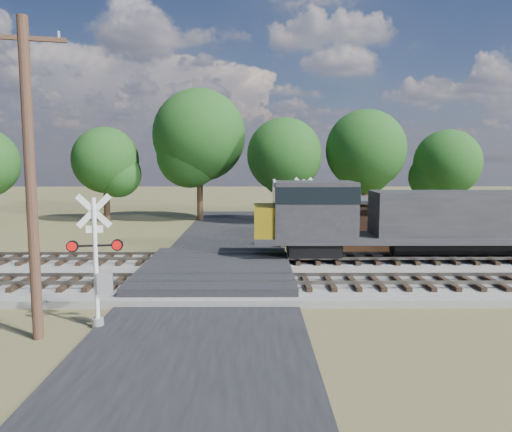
{
  "coord_description": "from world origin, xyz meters",
  "views": [
    {
      "loc": [
        1.76,
        -22.7,
        5.59
      ],
      "look_at": [
        1.89,
        2.0,
        2.77
      ],
      "focal_mm": 35.0,
      "sensor_mm": 36.0,
      "label": 1
    }
  ],
  "objects_px": {
    "crossing_signal_near": "(99,273)",
    "utility_pole": "(30,173)",
    "equipment_shed": "(359,222)",
    "crossing_signal_far": "(302,220)"
  },
  "relations": [
    {
      "from": "crossing_signal_far",
      "to": "equipment_shed",
      "type": "xyz_separation_m",
      "value": [
        3.8,
        1.28,
        -0.29
      ]
    },
    {
      "from": "utility_pole",
      "to": "equipment_shed",
      "type": "xyz_separation_m",
      "value": [
        13.5,
        16.54,
        -3.59
      ]
    },
    {
      "from": "utility_pole",
      "to": "equipment_shed",
      "type": "bearing_deg",
      "value": 36.16
    },
    {
      "from": "equipment_shed",
      "to": "crossing_signal_far",
      "type": "bearing_deg",
      "value": -146.14
    },
    {
      "from": "crossing_signal_near",
      "to": "utility_pole",
      "type": "xyz_separation_m",
      "value": [
        -1.64,
        -1.04,
        3.31
      ]
    },
    {
      "from": "crossing_signal_near",
      "to": "equipment_shed",
      "type": "relative_size",
      "value": 0.8
    },
    {
      "from": "crossing_signal_far",
      "to": "utility_pole",
      "type": "bearing_deg",
      "value": 55.22
    },
    {
      "from": "utility_pole",
      "to": "equipment_shed",
      "type": "distance_m",
      "value": 21.65
    },
    {
      "from": "crossing_signal_near",
      "to": "utility_pole",
      "type": "distance_m",
      "value": 3.84
    },
    {
      "from": "crossing_signal_near",
      "to": "utility_pole",
      "type": "height_order",
      "value": "utility_pole"
    }
  ]
}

